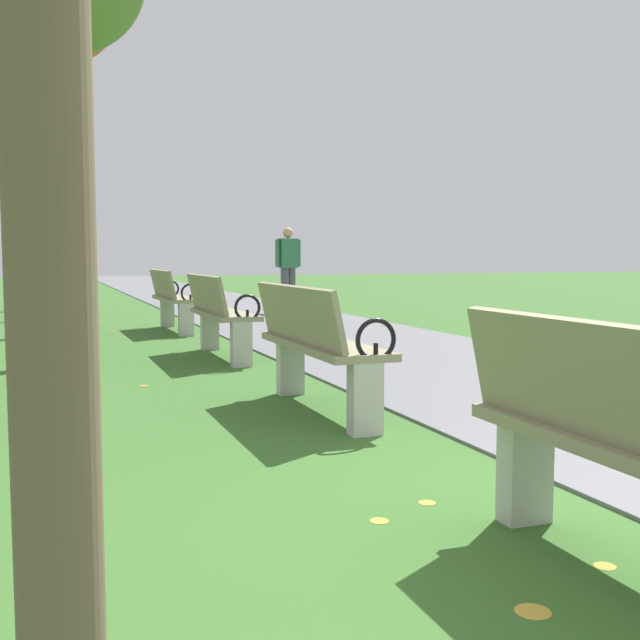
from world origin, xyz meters
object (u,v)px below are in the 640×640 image
(park_bench_2, at_px, (316,344))
(park_bench_4, at_px, (172,298))
(tree_3, at_px, (63,4))
(tree_4, at_px, (49,113))
(park_bench_3, at_px, (219,313))
(tree_5, at_px, (46,101))
(pedestrian_walking, at_px, (288,265))

(park_bench_2, distance_m, park_bench_4, 6.16)
(park_bench_2, height_order, park_bench_4, same)
(park_bench_4, bearing_deg, park_bench_2, -90.00)
(park_bench_4, height_order, tree_3, tree_3)
(tree_3, relative_size, tree_4, 1.26)
(park_bench_3, xyz_separation_m, tree_5, (-1.57, 8.85, 3.78))
(tree_3, height_order, tree_4, tree_3)
(tree_4, height_order, tree_5, tree_5)
(park_bench_3, bearing_deg, park_bench_2, -90.00)
(tree_5, bearing_deg, park_bench_3, -79.93)
(park_bench_4, distance_m, tree_3, 4.34)
(park_bench_2, distance_m, park_bench_3, 3.07)
(tree_5, xyz_separation_m, pedestrian_walking, (4.25, -2.94, -3.34))
(tree_3, distance_m, tree_4, 2.96)
(park_bench_3, height_order, pedestrian_walking, pedestrian_walking)
(tree_4, bearing_deg, park_bench_2, -80.35)
(park_bench_4, bearing_deg, pedestrian_walking, 46.38)
(tree_3, xyz_separation_m, tree_5, (-0.18, 5.43, -0.32))
(tree_3, bearing_deg, pedestrian_walking, 31.49)
(pedestrian_walking, bearing_deg, tree_5, 145.29)
(tree_3, height_order, pedestrian_walking, tree_3)
(tree_5, bearing_deg, park_bench_4, -74.71)
(park_bench_2, relative_size, tree_3, 0.29)
(park_bench_3, bearing_deg, park_bench_4, 90.00)
(park_bench_2, relative_size, tree_5, 0.31)
(park_bench_3, distance_m, tree_5, 9.75)
(park_bench_4, xyz_separation_m, tree_5, (-1.57, 5.75, 3.78))
(tree_4, xyz_separation_m, tree_5, (0.00, 2.65, 0.69))
(park_bench_3, xyz_separation_m, park_bench_4, (0.00, 3.10, 0.00))
(park_bench_3, height_order, park_bench_4, same)
(tree_4, bearing_deg, tree_3, -86.25)
(park_bench_3, bearing_deg, tree_4, 104.27)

